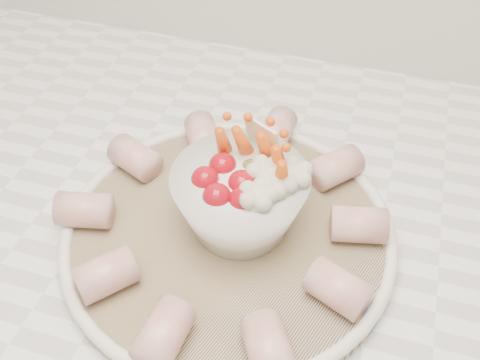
% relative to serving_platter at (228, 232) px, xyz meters
% --- Properties ---
extents(serving_platter, '(0.41, 0.41, 0.02)m').
position_rel_serving_platter_xyz_m(serving_platter, '(0.00, 0.00, 0.00)').
color(serving_platter, navy).
rests_on(serving_platter, kitchen_counter).
extents(veggie_bowl, '(0.13, 0.13, 0.10)m').
position_rel_serving_platter_xyz_m(veggie_bowl, '(0.01, 0.01, 0.04)').
color(veggie_bowl, white).
rests_on(veggie_bowl, serving_platter).
extents(cured_meat_rolls, '(0.31, 0.32, 0.03)m').
position_rel_serving_platter_xyz_m(cured_meat_rolls, '(-0.00, -0.00, 0.02)').
color(cured_meat_rolls, '#BC5656').
rests_on(cured_meat_rolls, serving_platter).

